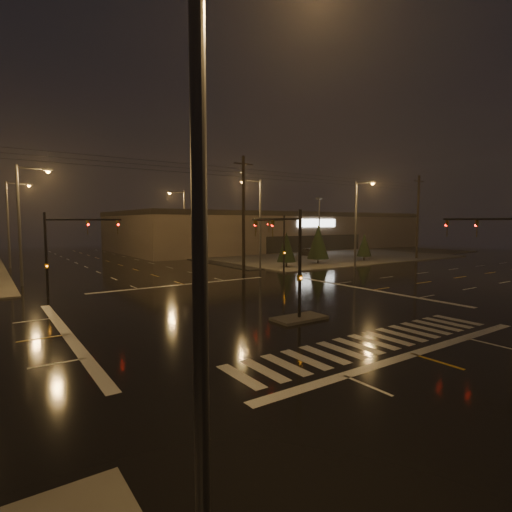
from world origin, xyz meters
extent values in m
plane|color=black|center=(0.00, 0.00, 0.00)|extent=(140.00, 140.00, 0.00)
cube|color=#4C4944|center=(30.00, 30.00, 0.06)|extent=(36.00, 36.00, 0.12)
cube|color=#4C4944|center=(0.00, -4.00, 0.07)|extent=(3.00, 1.60, 0.15)
cube|color=beige|center=(0.00, -9.00, 0.01)|extent=(15.00, 2.60, 0.01)
cube|color=beige|center=(0.00, -11.00, 0.01)|extent=(16.00, 0.50, 0.01)
cube|color=beige|center=(0.00, 11.00, 0.01)|extent=(16.00, 0.50, 0.01)
cube|color=black|center=(35.00, 28.00, 0.04)|extent=(50.00, 24.00, 0.08)
cube|color=brown|center=(35.00, 46.00, 3.50)|extent=(60.00, 28.00, 7.00)
cube|color=black|center=(35.00, 46.00, 6.80)|extent=(60.20, 28.20, 0.80)
cube|color=white|center=(35.00, 31.90, 5.20)|extent=(9.00, 0.20, 1.40)
cube|color=black|center=(35.00, 31.95, 1.60)|extent=(22.00, 0.15, 2.80)
cylinder|color=black|center=(0.00, -4.00, 3.00)|extent=(0.18, 0.18, 6.00)
cylinder|color=black|center=(0.00, -1.75, 5.50)|extent=(0.12, 4.50, 0.12)
imported|color=#594707|center=(0.00, 0.27, 5.45)|extent=(0.16, 0.20, 1.00)
cube|color=#594707|center=(0.00, -4.00, 2.30)|extent=(0.25, 0.18, 0.35)
cylinder|color=black|center=(10.50, 10.50, 3.00)|extent=(0.18, 0.18, 6.00)
cylinder|color=black|center=(8.15, 9.64, 5.50)|extent=(4.74, 1.82, 0.12)
imported|color=#594707|center=(6.04, 8.88, 5.45)|extent=(0.24, 0.22, 1.00)
cube|color=#594707|center=(10.50, 10.50, 2.30)|extent=(0.25, 0.18, 0.35)
cylinder|color=black|center=(-10.50, 10.50, 3.00)|extent=(0.18, 0.18, 6.00)
cylinder|color=black|center=(-8.15, 9.64, 5.50)|extent=(4.74, 1.82, 0.12)
imported|color=#594707|center=(-6.04, 8.88, 5.45)|extent=(0.24, 0.22, 1.00)
cube|color=#594707|center=(-10.50, 10.50, 2.30)|extent=(0.25, 0.18, 0.35)
cylinder|color=black|center=(9.82, -8.62, 5.50)|extent=(1.48, 3.80, 0.12)
imported|color=#594707|center=(9.20, -6.93, 5.45)|extent=(0.22, 0.24, 1.00)
cylinder|color=#38383A|center=(-11.50, -15.00, 5.00)|extent=(0.24, 0.24, 10.00)
cylinder|color=#38383A|center=(-11.50, 18.00, 5.00)|extent=(0.24, 0.24, 10.00)
cylinder|color=#38383A|center=(-10.30, 18.00, 9.80)|extent=(2.40, 0.14, 0.14)
cube|color=#38383A|center=(-9.20, 18.00, 9.75)|extent=(0.70, 0.30, 0.18)
sphere|color=orange|center=(-9.20, 18.00, 9.62)|extent=(0.32, 0.32, 0.32)
cylinder|color=#38383A|center=(-11.50, 34.00, 5.00)|extent=(0.24, 0.24, 10.00)
cylinder|color=#38383A|center=(-10.30, 34.00, 9.80)|extent=(2.40, 0.14, 0.14)
cube|color=#38383A|center=(-9.20, 34.00, 9.75)|extent=(0.70, 0.30, 0.18)
sphere|color=orange|center=(-9.20, 34.00, 9.62)|extent=(0.32, 0.32, 0.32)
cylinder|color=#38383A|center=(11.50, 16.00, 5.00)|extent=(0.24, 0.24, 10.00)
cylinder|color=#38383A|center=(10.30, 16.00, 9.80)|extent=(2.40, 0.14, 0.14)
cube|color=#38383A|center=(9.20, 16.00, 9.75)|extent=(0.70, 0.30, 0.18)
sphere|color=orange|center=(9.20, 16.00, 9.62)|extent=(0.32, 0.32, 0.32)
cylinder|color=#38383A|center=(11.50, 36.00, 5.00)|extent=(0.24, 0.24, 10.00)
cylinder|color=#38383A|center=(10.30, 36.00, 9.80)|extent=(2.40, 0.14, 0.14)
cube|color=#38383A|center=(9.20, 36.00, 9.75)|extent=(0.70, 0.30, 0.18)
sphere|color=orange|center=(9.20, 36.00, 9.62)|extent=(0.32, 0.32, 0.32)
cylinder|color=#38383A|center=(22.00, 11.50, 5.00)|extent=(0.24, 0.24, 10.00)
cylinder|color=#38383A|center=(22.00, 10.30, 9.80)|extent=(0.14, 2.40, 0.14)
cube|color=#38383A|center=(22.00, 9.20, 9.75)|extent=(0.30, 0.70, 0.18)
sphere|color=orange|center=(22.00, 9.20, 9.62)|extent=(0.32, 0.32, 0.32)
cylinder|color=black|center=(8.00, 14.00, 6.00)|extent=(0.32, 0.32, 12.00)
cube|color=black|center=(8.00, 14.00, 11.20)|extent=(2.20, 0.12, 0.12)
cylinder|color=black|center=(38.00, 14.00, 6.00)|extent=(0.32, 0.32, 12.00)
cube|color=black|center=(38.00, 14.00, 11.20)|extent=(2.20, 0.12, 0.12)
cylinder|color=black|center=(15.26, 16.00, 0.35)|extent=(0.18, 0.18, 0.70)
cone|color=black|center=(15.26, 16.00, 2.43)|extent=(2.22, 2.22, 3.46)
cylinder|color=black|center=(21.08, 16.79, 0.35)|extent=(0.18, 0.18, 0.70)
cone|color=black|center=(21.08, 16.79, 2.87)|extent=(2.77, 2.77, 4.33)
cylinder|color=black|center=(28.77, 15.89, 0.35)|extent=(0.18, 0.18, 0.70)
cone|color=black|center=(28.77, 15.89, 2.26)|extent=(2.00, 2.00, 3.12)
imported|color=black|center=(27.92, 25.75, 0.73)|extent=(1.93, 4.34, 1.45)
camera|label=1|loc=(-14.16, -20.32, 5.31)|focal=28.00mm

